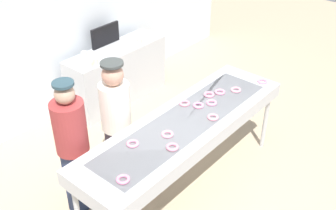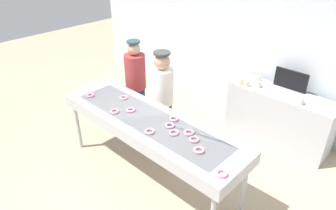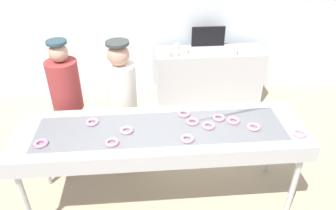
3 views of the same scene
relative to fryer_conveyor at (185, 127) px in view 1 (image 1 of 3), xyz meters
The scene contains 24 objects.
ground_plane 0.89m from the fryer_conveyor, ahead, with size 16.00×16.00×0.00m, color tan.
back_wall 2.62m from the fryer_conveyor, 90.00° to the left, with size 8.00×0.12×3.06m, color silver.
fryer_conveyor is the anchor object (origin of this frame).
strawberry_donut_0 0.51m from the fryer_conveyor, 157.00° to the right, with size 0.13×0.13×0.03m, color pink.
strawberry_donut_1 0.32m from the fryer_conveyor, 40.32° to the right, with size 0.13×0.13×0.03m, color pink.
strawberry_donut_2 1.34m from the fryer_conveyor, ahead, with size 0.13×0.13×0.03m, color pink.
strawberry_donut_3 0.71m from the fryer_conveyor, 168.11° to the left, with size 0.13×0.13×0.03m, color pink.
strawberry_donut_4 0.75m from the fryer_conveyor, ahead, with size 0.13×0.13×0.03m, color pink.
strawberry_donut_5 0.35m from the fryer_conveyor, behind, with size 0.13×0.13×0.03m, color pink.
strawberry_donut_6 0.35m from the fryer_conveyor, 40.77° to the left, with size 0.13×0.13×0.03m, color pink.
strawberry_donut_7 0.62m from the fryer_conveyor, 10.92° to the left, with size 0.13×0.13×0.03m, color pink.
strawberry_donut_8 0.35m from the fryer_conveyor, 12.04° to the left, with size 0.13×0.13×0.03m, color pink.
strawberry_donut_9 0.48m from the fryer_conveyor, ahead, with size 0.13×0.13×0.03m, color pink.
strawberry_donut_10 0.92m from the fryer_conveyor, ahead, with size 0.13×0.13×0.03m, color pink.
strawberry_donut_11 1.13m from the fryer_conveyor, behind, with size 0.13×0.13×0.03m, color pink.
worker_baker 1.24m from the fryer_conveyor, 146.56° to the left, with size 0.34×0.34×1.66m.
worker_assistant 0.80m from the fryer_conveyor, 120.94° to the left, with size 0.34×0.34×1.63m.
prep_counter 2.32m from the fryer_conveyor, 66.53° to the left, with size 1.71×0.53×0.90m, color #B7BABF.
paper_cup_0 2.07m from the fryer_conveyor, 75.74° to the left, with size 0.09×0.09×0.09m, color beige.
paper_cup_1 1.91m from the fryer_conveyor, 82.68° to the left, with size 0.09×0.09×0.09m, color beige.
paper_cup_2 1.94m from the fryer_conveyor, 79.59° to the left, with size 0.09×0.09×0.09m, color beige.
paper_cup_3 2.29m from the fryer_conveyor, 56.73° to the left, with size 0.09×0.09×0.09m, color beige.
paper_cup_4 2.24m from the fryer_conveyor, 79.92° to the left, with size 0.09×0.09×0.09m, color beige.
menu_display 2.48m from the fryer_conveyor, 68.49° to the left, with size 0.53×0.04×0.32m, color black.
Camera 1 is at (-2.93, -2.25, 3.55)m, focal length 43.71 mm.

